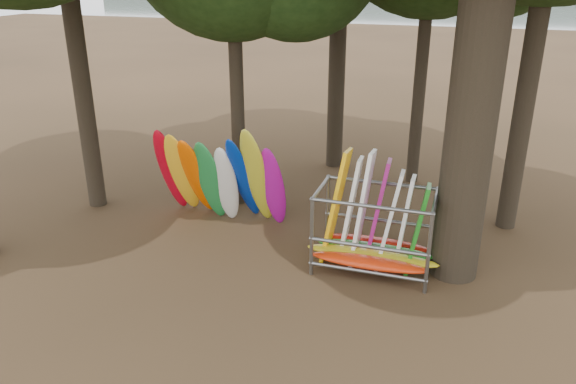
% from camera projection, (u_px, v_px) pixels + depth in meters
% --- Properties ---
extents(ground, '(120.00, 120.00, 0.00)m').
position_uv_depth(ground, '(256.00, 265.00, 13.82)').
color(ground, '#47331E').
rests_on(ground, ground).
extents(lake, '(160.00, 160.00, 0.00)m').
position_uv_depth(lake, '(437.00, 26.00, 66.69)').
color(lake, gray).
rests_on(lake, ground).
extents(kayak_row, '(3.86, 1.97, 3.16)m').
position_uv_depth(kayak_row, '(217.00, 178.00, 15.64)').
color(kayak_row, '#B70417').
rests_on(kayak_row, ground).
extents(storage_rack, '(3.19, 1.57, 2.92)m').
position_uv_depth(storage_rack, '(374.00, 233.00, 13.35)').
color(storage_rack, slate).
rests_on(storage_rack, ground).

